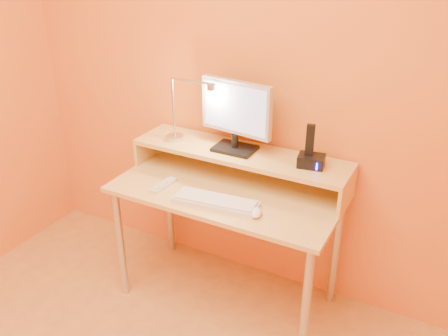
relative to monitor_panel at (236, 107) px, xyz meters
The scene contains 25 objects.
wall_back 0.21m from the monitor_panel, 79.01° to the left, with size 3.00×0.04×2.50m, color orange.
desk_leg_fl 1.02m from the monitor_panel, 141.69° to the right, with size 0.04×0.04×0.69m, color silver.
desk_leg_fr 1.05m from the monitor_panel, 35.21° to the right, with size 0.04×0.04×0.69m, color silver.
desk_leg_bl 0.93m from the monitor_panel, behind, with size 0.04×0.04×0.69m, color silver.
desk_leg_br 0.97m from the monitor_panel, ahead, with size 0.04×0.04×0.69m, color silver.
desk_lower 0.44m from the monitor_panel, 79.01° to the right, with size 1.20×0.60×0.03m, color #DDBA62.
shelf_riser_left 0.65m from the monitor_panel, behind, with size 0.02×0.30×0.14m, color #DDBA62.
shelf_riser_right 0.70m from the monitor_panel, ahead, with size 0.02×0.30×0.14m, color #DDBA62.
desk_shelf 0.25m from the monitor_panel, 17.83° to the right, with size 1.20×0.30×0.03m, color #DDBA62.
monitor_foot 0.23m from the monitor_panel, 90.00° to the right, with size 0.22×0.16×0.02m, color black.
monitor_neck 0.19m from the monitor_panel, 90.00° to the right, with size 0.04×0.04×0.07m, color black.
monitor_panel is the anchor object (origin of this frame).
monitor_back 0.02m from the monitor_panel, 90.00° to the left, with size 0.37×0.01×0.24m, color black.
monitor_screen 0.02m from the monitor_panel, 90.00° to the right, with size 0.38×0.00×0.25m, color #A5B6EB.
lamp_base 0.43m from the monitor_panel, behind, with size 0.10×0.10×0.03m, color silver.
lamp_post 0.37m from the monitor_panel, behind, with size 0.01×0.01×0.33m, color silver.
lamp_arm 0.27m from the monitor_panel, behind, with size 0.01×0.01×0.24m, color silver.
lamp_head 0.17m from the monitor_panel, 162.05° to the right, with size 0.04×0.04×0.03m, color silver.
lamp_bulb 0.16m from the monitor_panel, 162.05° to the right, with size 0.03×0.03×0.00m, color #FFEAC6.
phone_dock 0.47m from the monitor_panel, ahead, with size 0.13×0.10×0.06m, color black.
phone_handset 0.42m from the monitor_panel, ahead, with size 0.04×0.03×0.16m, color black.
phone_led 0.52m from the monitor_panel, ahead, with size 0.01×0.00×0.04m, color #2131FF.
keyboard 0.51m from the monitor_panel, 80.38° to the right, with size 0.43×0.14×0.02m, color silver.
mouse 0.57m from the monitor_panel, 49.86° to the right, with size 0.05×0.09×0.03m, color white.
remote_control 0.56m from the monitor_panel, 133.82° to the right, with size 0.05×0.18×0.02m, color silver.
Camera 1 is at (1.02, -0.77, 1.93)m, focal length 38.33 mm.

